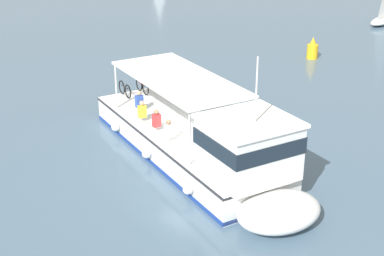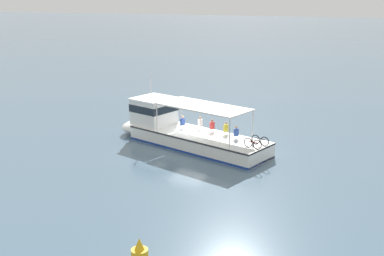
{
  "view_description": "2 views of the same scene",
  "coord_description": "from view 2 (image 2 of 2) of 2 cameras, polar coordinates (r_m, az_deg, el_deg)",
  "views": [
    {
      "loc": [
        13.17,
        -15.83,
        10.23
      ],
      "look_at": [
        -0.3,
        -0.01,
        1.4
      ],
      "focal_mm": 53.72,
      "sensor_mm": 36.0,
      "label": 1
    },
    {
      "loc": [
        -12.04,
        31.87,
        10.91
      ],
      "look_at": [
        -0.3,
        -0.01,
        1.4
      ],
      "focal_mm": 45.6,
      "sensor_mm": 36.0,
      "label": 2
    }
  ],
  "objects": [
    {
      "name": "ground_plane",
      "position": [
        35.78,
        -0.46,
        -2.12
      ],
      "size": [
        400.0,
        400.0,
        0.0
      ],
      "primitive_type": "plane",
      "color": "slate"
    },
    {
      "name": "ferry_main",
      "position": [
        36.03,
        -1.23,
        -0.31
      ],
      "size": [
        13.0,
        7.19,
        5.32
      ],
      "color": "white",
      "rests_on": "ground"
    }
  ]
}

